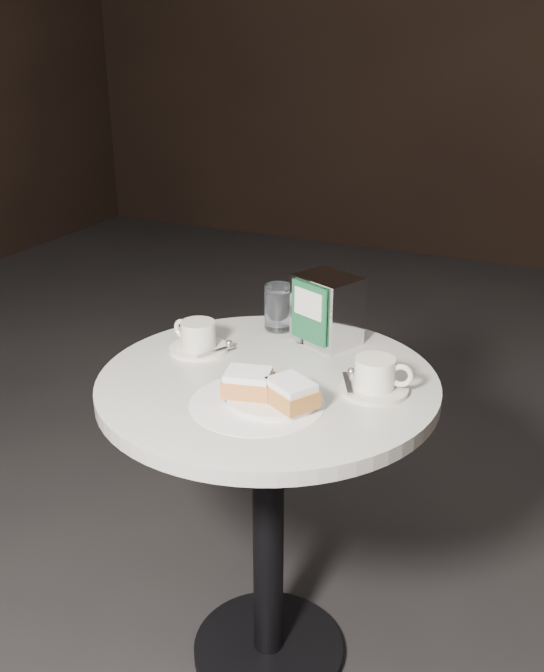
{
  "coord_description": "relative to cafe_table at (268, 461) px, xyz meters",
  "views": [
    {
      "loc": [
        0.6,
        -1.24,
        1.42
      ],
      "look_at": [
        0.0,
        0.02,
        0.83
      ],
      "focal_mm": 40.0,
      "sensor_mm": 36.0,
      "label": 1
    }
  ],
  "objects": [
    {
      "name": "ground",
      "position": [
        0.0,
        0.0,
        -0.55
      ],
      "size": [
        7.0,
        7.0,
        0.0
      ],
      "primitive_type": "plane",
      "color": "black",
      "rests_on": "ground"
    },
    {
      "name": "cafe_table",
      "position": [
        0.0,
        0.0,
        0.0
      ],
      "size": [
        0.7,
        0.7,
        0.74
      ],
      "color": "black",
      "rests_on": "ground"
    },
    {
      "name": "sugar_spill",
      "position": [
        0.03,
        -0.11,
        0.2
      ],
      "size": [
        0.29,
        0.29,
        0.0
      ],
      "primitive_type": "cylinder",
      "rotation": [
        0.0,
        0.0,
        -0.13
      ],
      "color": "white",
      "rests_on": "cafe_table"
    },
    {
      "name": "beignet_plate",
      "position": [
        0.05,
        -0.1,
        0.22
      ],
      "size": [
        0.2,
        0.2,
        0.06
      ],
      "rotation": [
        0.0,
        0.0,
        -0.08
      ],
      "color": "white",
      "rests_on": "cafe_table"
    },
    {
      "name": "coffee_cup_left",
      "position": [
        -0.2,
        0.06,
        0.23
      ],
      "size": [
        0.16,
        0.16,
        0.07
      ],
      "rotation": [
        0.0,
        0.0,
        -0.23
      ],
      "color": "white",
      "rests_on": "cafe_table"
    },
    {
      "name": "coffee_cup_right",
      "position": [
        0.22,
        0.03,
        0.23
      ],
      "size": [
        0.16,
        0.16,
        0.07
      ],
      "rotation": [
        0.0,
        0.0,
        0.2
      ],
      "color": "beige",
      "rests_on": "cafe_table"
    },
    {
      "name": "water_glass_left",
      "position": [
        -0.09,
        0.25,
        0.25
      ],
      "size": [
        0.08,
        0.08,
        0.11
      ],
      "rotation": [
        0.0,
        0.0,
        0.22
      ],
      "color": "white",
      "rests_on": "cafe_table"
    },
    {
      "name": "water_glass_right",
      "position": [
        -0.0,
        0.22,
        0.25
      ],
      "size": [
        0.08,
        0.08,
        0.1
      ],
      "rotation": [
        0.0,
        0.0,
        0.39
      ],
      "color": "white",
      "rests_on": "cafe_table"
    },
    {
      "name": "napkin_dispenser",
      "position": [
        0.04,
        0.23,
        0.28
      ],
      "size": [
        0.16,
        0.15,
        0.16
      ],
      "rotation": [
        0.0,
        0.0,
        -0.41
      ],
      "color": "silver",
      "rests_on": "cafe_table"
    }
  ]
}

